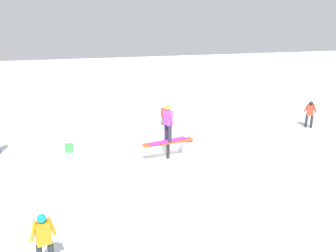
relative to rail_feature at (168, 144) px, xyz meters
name	(u,v)px	position (x,y,z in m)	size (l,w,h in m)	color
ground_plane	(168,158)	(0.00, 0.00, -0.58)	(60.00, 60.00, 0.00)	white
rail_feature	(168,144)	(0.00, 0.00, 0.00)	(2.03, 0.59, 0.70)	black
snow_kicker_ramp	(206,145)	(-1.63, -0.26, -0.30)	(1.80, 1.50, 0.56)	white
main_rider_on_rail	(168,123)	(0.00, 0.00, 0.82)	(1.57, 0.72, 1.43)	#C22491
bystander_red	(310,113)	(-7.46, -2.09, 0.14)	(0.57, 0.32, 1.30)	#212129
bystander_orange	(44,239)	(4.12, 5.52, 0.19)	(0.57, 0.27, 1.37)	#1E2927
loose_snowboard_white	(273,124)	(-6.10, -3.01, -0.57)	(1.48, 0.28, 0.02)	white
folding_chair	(166,117)	(-0.92, -4.16, -0.17)	(0.58, 0.58, 0.88)	#3F3F44
backpack_on_snow	(69,148)	(3.68, -1.57, -0.41)	(0.30, 0.22, 0.34)	green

